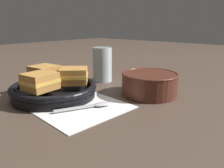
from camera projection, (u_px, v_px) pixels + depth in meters
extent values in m
plane|color=#47382D|center=(113.00, 100.00, 0.63)|extent=(4.00, 4.00, 0.00)
cube|color=white|center=(84.00, 108.00, 0.57)|extent=(0.23, 0.20, 0.00)
cylinder|color=#4C2319|center=(149.00, 84.00, 0.68)|extent=(0.17, 0.17, 0.07)
cylinder|color=orange|center=(150.00, 78.00, 0.67)|extent=(0.15, 0.15, 0.01)
torus|color=#4C2319|center=(150.00, 74.00, 0.67)|extent=(0.17, 0.17, 0.01)
cube|color=#B7B7BC|center=(74.00, 108.00, 0.55)|extent=(0.10, 0.05, 0.01)
ellipsoid|color=#B7B7BC|center=(102.00, 104.00, 0.58)|extent=(0.06, 0.05, 0.01)
cylinder|color=black|center=(54.00, 94.00, 0.66)|extent=(0.24, 0.24, 0.02)
torus|color=black|center=(54.00, 87.00, 0.65)|extent=(0.25, 0.25, 0.02)
cube|color=#B27A38|center=(45.00, 77.00, 0.69)|extent=(0.08, 0.09, 0.02)
cube|color=gold|center=(45.00, 73.00, 0.69)|extent=(0.08, 0.09, 0.01)
cube|color=#B27A38|center=(44.00, 69.00, 0.68)|extent=(0.08, 0.09, 0.02)
cube|color=#B27A38|center=(41.00, 86.00, 0.59)|extent=(0.09, 0.08, 0.02)
cube|color=gold|center=(40.00, 81.00, 0.59)|extent=(0.09, 0.08, 0.01)
cube|color=#B27A38|center=(40.00, 76.00, 0.58)|extent=(0.09, 0.08, 0.02)
cube|color=#B27A38|center=(74.00, 80.00, 0.66)|extent=(0.11, 0.11, 0.02)
cube|color=gold|center=(74.00, 76.00, 0.65)|extent=(0.11, 0.11, 0.01)
cube|color=#B27A38|center=(74.00, 71.00, 0.65)|extent=(0.11, 0.11, 0.02)
cylinder|color=silver|center=(102.00, 64.00, 0.83)|extent=(0.07, 0.07, 0.13)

